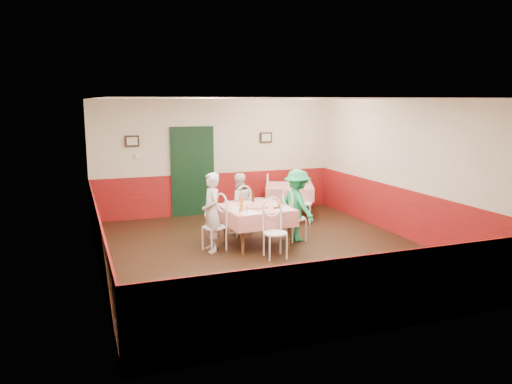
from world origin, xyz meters
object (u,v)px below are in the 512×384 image
object	(u,v)px
chair_second_b	(303,204)
glass_a	(242,208)
main_table	(256,226)
chair_far	(240,214)
diner_right	(297,205)
chair_near	(275,233)
beer_bottle	(253,197)
glass_b	(280,204)
glass_c	(241,200)
diner_far	(239,204)
chair_second_a	(260,200)
wallet	(277,208)
diner_left	(211,212)
pizza	(257,207)
second_table	(289,201)
chair_left	(214,227)
chair_right	(295,218)

from	to	relation	value
chair_second_b	glass_a	bearing A→B (deg)	-119.01
main_table	glass_a	distance (m)	0.65
chair_far	diner_right	xyz separation A→B (m)	(0.95, -0.79, 0.27)
chair_near	beer_bottle	size ratio (longest dim) A/B	4.09
glass_b	beer_bottle	world-z (taller)	beer_bottle
glass_a	glass_c	bearing A→B (deg)	71.85
chair_second_b	glass_b	xyz separation A→B (m)	(-1.23, -1.53, 0.38)
main_table	diner_far	xyz separation A→B (m)	(-0.05, 0.90, 0.27)
chair_second_a	diner_far	xyz separation A→B (m)	(-0.93, -1.16, 0.20)
beer_bottle	wallet	bearing A→B (deg)	-71.70
main_table	diner_left	world-z (taller)	diner_left
chair_second_a	wallet	world-z (taller)	chair_second_a
chair_second_b	glass_a	size ratio (longest dim) A/B	7.01
pizza	beer_bottle	size ratio (longest dim) A/B	1.85
chair_far	glass_a	xyz separation A→B (m)	(-0.33, -1.11, 0.37)
pizza	chair_near	bearing A→B (deg)	-86.04
second_table	wallet	bearing A→B (deg)	-119.37
main_table	diner_right	bearing A→B (deg)	3.43
chair_near	glass_b	world-z (taller)	same
beer_bottle	glass_c	bearing A→B (deg)	-176.32
second_table	chair_second_a	size ratio (longest dim) A/B	1.24
main_table	chair_second_a	world-z (taller)	chair_second_a
chair_left	beer_bottle	xyz separation A→B (m)	(0.94, 0.47, 0.42)
chair_near	glass_a	world-z (taller)	chair_near
chair_second_b	diner_far	distance (m)	1.74
diner_right	main_table	bearing A→B (deg)	82.52
chair_right	wallet	xyz separation A→B (m)	(-0.53, -0.31, 0.32)
diner_far	chair_second_a	bearing A→B (deg)	-129.77
diner_left	diner_right	xyz separation A→B (m)	(1.80, 0.11, -0.02)
second_table	glass_c	bearing A→B (deg)	-137.22
wallet	diner_left	bearing A→B (deg)	166.80
glass_c	diner_far	bearing A→B (deg)	77.60
glass_c	chair_second_a	bearing A→B (deg)	57.90
main_table	beer_bottle	bearing A→B (deg)	77.84
chair_second_a	glass_a	distance (m)	2.67
chair_far	main_table	bearing A→B (deg)	80.83
chair_second_b	beer_bottle	bearing A→B (deg)	-127.06
glass_a	diner_left	size ratio (longest dim) A/B	0.09
chair_near	diner_left	world-z (taller)	diner_left
diner_far	diner_right	bearing A→B (deg)	137.31
glass_c	beer_bottle	bearing A→B (deg)	3.68
chair_near	pizza	bearing A→B (deg)	96.72
chair_left	beer_bottle	distance (m)	1.13
pizza	glass_a	world-z (taller)	glass_a
chair_near	diner_right	distance (m)	1.27
chair_second_a	glass_c	bearing A→B (deg)	-9.22
second_table	diner_right	world-z (taller)	diner_right
chair_near	glass_c	distance (m)	1.33
chair_second_a	second_table	bearing A→B (deg)	112.88
chair_far	glass_c	distance (m)	0.59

